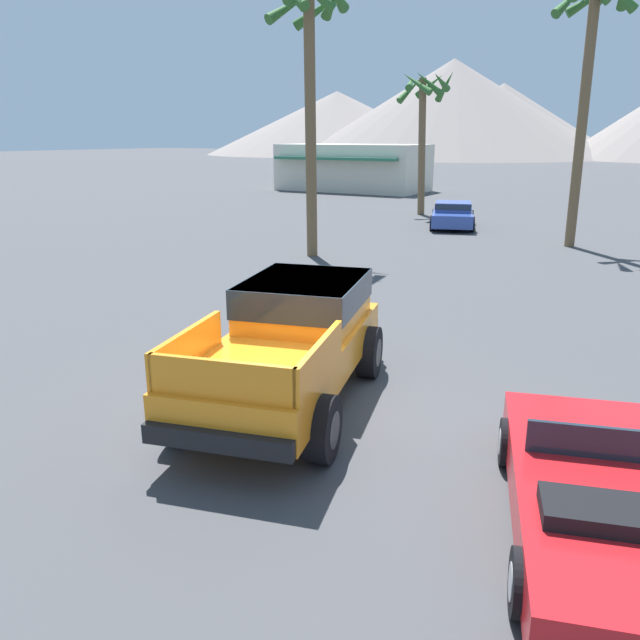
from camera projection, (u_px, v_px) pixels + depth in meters
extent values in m
plane|color=#424244|center=(309.00, 398.00, 9.90)|extent=(320.00, 320.00, 0.00)
cube|color=orange|center=(286.00, 357.00, 9.43)|extent=(3.12, 5.23, 0.56)
cube|color=orange|center=(305.00, 300.00, 10.15)|extent=(2.25, 2.54, 0.72)
cube|color=#1E2833|center=(305.00, 292.00, 10.12)|extent=(2.30, 2.59, 0.46)
cube|color=orange|center=(187.00, 347.00, 8.25)|extent=(0.59, 1.91, 0.48)
cube|color=orange|center=(320.00, 360.00, 7.78)|extent=(0.59, 1.91, 0.48)
cube|color=orange|center=(221.00, 380.00, 7.15)|extent=(1.79, 0.56, 0.48)
cube|color=black|center=(328.00, 322.00, 11.79)|extent=(1.84, 0.64, 0.24)
cube|color=black|center=(217.00, 441.00, 7.17)|extent=(1.84, 0.64, 0.24)
cylinder|color=black|center=(262.00, 342.00, 11.18)|extent=(0.54, 0.94, 0.88)
cylinder|color=#232326|center=(262.00, 342.00, 11.18)|extent=(0.45, 0.56, 0.49)
cylinder|color=black|center=(369.00, 352.00, 10.68)|extent=(0.54, 0.94, 0.88)
cylinder|color=#232326|center=(369.00, 352.00, 10.68)|extent=(0.45, 0.56, 0.49)
cylinder|color=black|center=(181.00, 411.00, 8.38)|extent=(0.54, 0.94, 0.88)
cylinder|color=#232326|center=(181.00, 411.00, 8.38)|extent=(0.45, 0.56, 0.49)
cylinder|color=black|center=(322.00, 429.00, 7.87)|extent=(0.54, 0.94, 0.88)
cylinder|color=#232326|center=(322.00, 429.00, 7.87)|extent=(0.45, 0.56, 0.49)
cube|color=red|center=(603.00, 501.00, 6.36)|extent=(2.96, 4.60, 0.49)
cube|color=#1E2833|center=(600.00, 442.00, 6.68)|extent=(1.46, 0.51, 0.37)
cube|color=black|center=(624.00, 515.00, 5.57)|extent=(1.54, 0.99, 0.16)
cylinder|color=black|center=(509.00, 442.00, 7.82)|extent=(0.39, 0.64, 0.60)
cylinder|color=#9E9EA3|center=(509.00, 442.00, 7.82)|extent=(0.32, 0.39, 0.33)
cylinder|color=black|center=(524.00, 584.00, 5.35)|extent=(0.39, 0.64, 0.60)
cylinder|color=#9E9EA3|center=(524.00, 584.00, 5.35)|extent=(0.32, 0.39, 0.33)
cube|color=#334C9E|center=(453.00, 217.00, 28.25)|extent=(2.96, 4.40, 0.56)
cube|color=#334C9E|center=(453.00, 207.00, 28.01)|extent=(2.00, 2.11, 0.42)
cube|color=#1E2833|center=(453.00, 205.00, 28.00)|extent=(2.05, 2.15, 0.25)
cylinder|color=black|center=(435.00, 216.00, 29.63)|extent=(0.42, 0.71, 0.67)
cylinder|color=#9E9EA3|center=(435.00, 216.00, 29.63)|extent=(0.34, 0.43, 0.37)
cylinder|color=black|center=(471.00, 217.00, 29.29)|extent=(0.42, 0.71, 0.67)
cylinder|color=#9E9EA3|center=(471.00, 217.00, 29.29)|extent=(0.34, 0.43, 0.37)
cylinder|color=black|center=(433.00, 223.00, 27.27)|extent=(0.42, 0.71, 0.67)
cylinder|color=#9E9EA3|center=(433.00, 223.00, 27.27)|extent=(0.34, 0.43, 0.37)
cylinder|color=black|center=(472.00, 224.00, 26.94)|extent=(0.42, 0.71, 0.67)
cylinder|color=#9E9EA3|center=(472.00, 224.00, 26.94)|extent=(0.34, 0.43, 0.37)
cylinder|color=brown|center=(422.00, 148.00, 31.88)|extent=(0.36, 0.90, 6.78)
cone|color=#2D6028|center=(441.00, 81.00, 30.74)|extent=(0.52, 1.60, 0.96)
cone|color=#2D6028|center=(445.00, 86.00, 31.47)|extent=(1.55, 1.57, 1.51)
cone|color=#2D6028|center=(430.00, 86.00, 31.96)|extent=(1.57, 0.65, 1.29)
cone|color=#2D6028|center=(412.00, 88.00, 32.09)|extent=(1.10, 1.88, 1.63)
cone|color=#2D6028|center=(411.00, 82.00, 31.39)|extent=(0.79, 1.66, 0.96)
cone|color=#2D6028|center=(416.00, 83.00, 30.54)|extent=(1.83, 0.68, 1.27)
cone|color=#2D6028|center=(429.00, 83.00, 30.47)|extent=(1.44, 1.01, 1.28)
cylinder|color=brown|center=(582.00, 122.00, 22.04)|extent=(0.36, 0.84, 8.95)
cylinder|color=brown|center=(311.00, 131.00, 20.40)|extent=(0.36, 0.52, 8.32)
cone|color=#2D6028|center=(333.00, 0.00, 19.58)|extent=(1.30, 1.15, 1.08)
cone|color=#2D6028|center=(323.00, 7.00, 20.36)|extent=(2.12, 0.77, 1.37)
cone|color=#2D6028|center=(291.00, 5.00, 20.14)|extent=(1.01, 2.01, 1.34)
cube|color=beige|center=(353.00, 168.00, 47.13)|extent=(10.93, 5.26, 3.41)
cube|color=#286B4C|center=(333.00, 159.00, 44.46)|extent=(9.83, 0.70, 0.20)
cone|color=gray|center=(502.00, 120.00, 129.03)|extent=(47.17, 47.17, 14.40)
cone|color=gray|center=(337.00, 123.00, 142.37)|extent=(59.26, 59.26, 13.74)
cone|color=gray|center=(452.00, 108.00, 123.64)|extent=(61.86, 61.86, 18.52)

